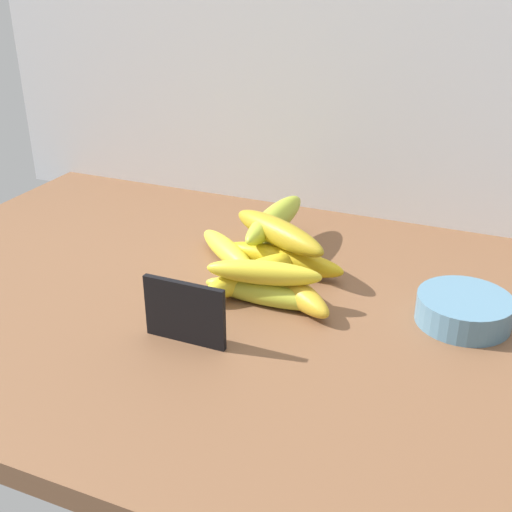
{
  "coord_description": "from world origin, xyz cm",
  "views": [
    {
      "loc": [
        36.55,
        -72.01,
        48.26
      ],
      "look_at": [
        3.99,
        4.82,
        8.0
      ],
      "focal_mm": 45.15,
      "sensor_mm": 36.0,
      "label": 1
    }
  ],
  "objects_px": {
    "chalkboard_sign": "(185,315)",
    "banana_0": "(294,290)",
    "banana_2": "(264,294)",
    "banana_6": "(275,219)",
    "banana_3": "(268,242)",
    "banana_1": "(282,259)",
    "banana_4": "(228,251)",
    "banana_5": "(256,274)",
    "fruit_bowl": "(464,310)",
    "banana_7": "(278,232)",
    "banana_8": "(264,273)"
  },
  "relations": [
    {
      "from": "banana_0",
      "to": "banana_1",
      "type": "distance_m",
      "value": 0.1
    },
    {
      "from": "chalkboard_sign",
      "to": "banana_1",
      "type": "relative_size",
      "value": 0.55
    },
    {
      "from": "chalkboard_sign",
      "to": "banana_2",
      "type": "relative_size",
      "value": 0.6
    },
    {
      "from": "fruit_bowl",
      "to": "banana_0",
      "type": "bearing_deg",
      "value": -170.51
    },
    {
      "from": "banana_4",
      "to": "banana_6",
      "type": "bearing_deg",
      "value": 52.75
    },
    {
      "from": "chalkboard_sign",
      "to": "banana_7",
      "type": "height_order",
      "value": "chalkboard_sign"
    },
    {
      "from": "banana_0",
      "to": "banana_2",
      "type": "bearing_deg",
      "value": -149.86
    },
    {
      "from": "banana_1",
      "to": "banana_3",
      "type": "relative_size",
      "value": 1.08
    },
    {
      "from": "banana_0",
      "to": "banana_2",
      "type": "distance_m",
      "value": 0.04
    },
    {
      "from": "banana_0",
      "to": "chalkboard_sign",
      "type": "bearing_deg",
      "value": -122.13
    },
    {
      "from": "banana_0",
      "to": "banana_1",
      "type": "bearing_deg",
      "value": 120.55
    },
    {
      "from": "banana_0",
      "to": "banana_3",
      "type": "height_order",
      "value": "banana_0"
    },
    {
      "from": "banana_0",
      "to": "fruit_bowl",
      "type": "bearing_deg",
      "value": 9.49
    },
    {
      "from": "banana_4",
      "to": "banana_7",
      "type": "xyz_separation_m",
      "value": [
        0.08,
        0.01,
        0.04
      ]
    },
    {
      "from": "banana_2",
      "to": "banana_5",
      "type": "xyz_separation_m",
      "value": [
        -0.03,
        0.04,
        0.0
      ]
    },
    {
      "from": "banana_0",
      "to": "banana_4",
      "type": "distance_m",
      "value": 0.16
    },
    {
      "from": "chalkboard_sign",
      "to": "fruit_bowl",
      "type": "distance_m",
      "value": 0.37
    },
    {
      "from": "banana_2",
      "to": "banana_6",
      "type": "bearing_deg",
      "value": 106.98
    },
    {
      "from": "chalkboard_sign",
      "to": "banana_4",
      "type": "relative_size",
      "value": 0.64
    },
    {
      "from": "fruit_bowl",
      "to": "banana_7",
      "type": "distance_m",
      "value": 0.29
    },
    {
      "from": "banana_6",
      "to": "banana_7",
      "type": "relative_size",
      "value": 1.04
    },
    {
      "from": "chalkboard_sign",
      "to": "banana_0",
      "type": "xyz_separation_m",
      "value": [
        0.09,
        0.15,
        -0.02
      ]
    },
    {
      "from": "banana_2",
      "to": "banana_3",
      "type": "distance_m",
      "value": 0.17
    },
    {
      "from": "banana_0",
      "to": "banana_8",
      "type": "xyz_separation_m",
      "value": [
        -0.04,
        -0.02,
        0.03
      ]
    },
    {
      "from": "banana_2",
      "to": "banana_8",
      "type": "xyz_separation_m",
      "value": [
        -0.0,
        -0.0,
        0.03
      ]
    },
    {
      "from": "chalkboard_sign",
      "to": "banana_8",
      "type": "height_order",
      "value": "chalkboard_sign"
    },
    {
      "from": "fruit_bowl",
      "to": "banana_8",
      "type": "bearing_deg",
      "value": -167.38
    },
    {
      "from": "banana_0",
      "to": "banana_3",
      "type": "xyz_separation_m",
      "value": [
        -0.1,
        0.14,
        -0.0
      ]
    },
    {
      "from": "banana_2",
      "to": "banana_6",
      "type": "xyz_separation_m",
      "value": [
        -0.05,
        0.17,
        0.04
      ]
    },
    {
      "from": "chalkboard_sign",
      "to": "banana_8",
      "type": "xyz_separation_m",
      "value": [
        0.05,
        0.12,
        0.01
      ]
    },
    {
      "from": "banana_4",
      "to": "banana_8",
      "type": "height_order",
      "value": "banana_8"
    },
    {
      "from": "banana_6",
      "to": "banana_8",
      "type": "height_order",
      "value": "banana_6"
    },
    {
      "from": "chalkboard_sign",
      "to": "banana_4",
      "type": "bearing_deg",
      "value": 102.11
    },
    {
      "from": "banana_3",
      "to": "chalkboard_sign",
      "type": "bearing_deg",
      "value": -89.0
    },
    {
      "from": "banana_7",
      "to": "banana_8",
      "type": "xyz_separation_m",
      "value": [
        0.02,
        -0.11,
        -0.01
      ]
    },
    {
      "from": "banana_5",
      "to": "banana_6",
      "type": "height_order",
      "value": "banana_6"
    },
    {
      "from": "banana_0",
      "to": "banana_4",
      "type": "bearing_deg",
      "value": 149.59
    },
    {
      "from": "banana_0",
      "to": "banana_7",
      "type": "height_order",
      "value": "banana_7"
    },
    {
      "from": "banana_0",
      "to": "banana_4",
      "type": "height_order",
      "value": "banana_0"
    },
    {
      "from": "banana_2",
      "to": "banana_8",
      "type": "bearing_deg",
      "value": -162.37
    },
    {
      "from": "banana_4",
      "to": "banana_1",
      "type": "bearing_deg",
      "value": 1.2
    },
    {
      "from": "chalkboard_sign",
      "to": "fruit_bowl",
      "type": "bearing_deg",
      "value": 30.04
    },
    {
      "from": "banana_4",
      "to": "banana_5",
      "type": "bearing_deg",
      "value": -39.37
    },
    {
      "from": "banana_7",
      "to": "banana_2",
      "type": "bearing_deg",
      "value": -78.28
    },
    {
      "from": "fruit_bowl",
      "to": "banana_3",
      "type": "height_order",
      "value": "fruit_bowl"
    },
    {
      "from": "banana_0",
      "to": "banana_6",
      "type": "xyz_separation_m",
      "value": [
        -0.09,
        0.15,
        0.04
      ]
    },
    {
      "from": "banana_1",
      "to": "banana_0",
      "type": "bearing_deg",
      "value": -59.45
    },
    {
      "from": "banana_7",
      "to": "banana_3",
      "type": "bearing_deg",
      "value": 126.87
    },
    {
      "from": "banana_2",
      "to": "banana_5",
      "type": "relative_size",
      "value": 0.98
    },
    {
      "from": "chalkboard_sign",
      "to": "banana_3",
      "type": "distance_m",
      "value": 0.29
    }
  ]
}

